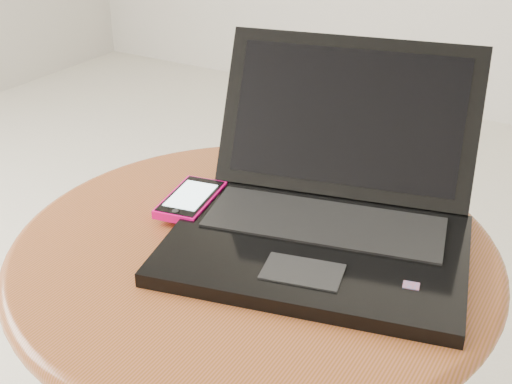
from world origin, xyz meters
The scene contains 4 objects.
table centered at (0.08, -0.03, 0.42)m, with size 0.68×0.68×0.54m.
laptop centered at (0.16, 0.03, 0.58)m, with size 0.46×0.46×0.23m.
phone_black centered at (-0.03, 0.02, 0.54)m, with size 0.10×0.13×0.01m.
phone_pink centered at (-0.04, 0.00, 0.55)m, with size 0.09×0.13×0.01m.
Camera 1 is at (0.49, -0.71, 1.03)m, focal length 47.35 mm.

